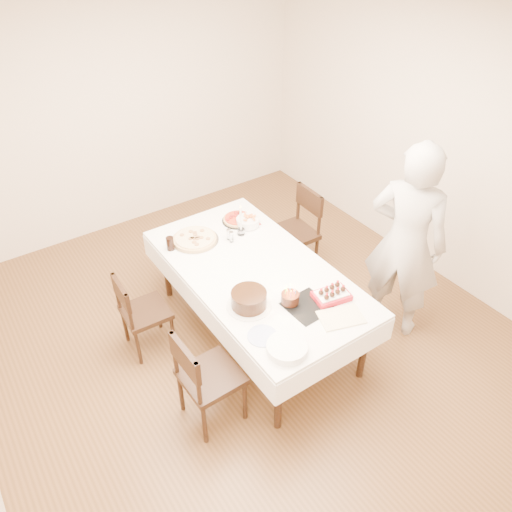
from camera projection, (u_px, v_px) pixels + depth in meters
floor at (247, 336)px, 4.68m from camera, size 5.00×5.00×0.00m
wall_back at (120, 114)px, 5.50m from camera, size 4.50×0.04×2.70m
wall_right at (436, 145)px, 4.88m from camera, size 0.04×5.00×2.70m
ceiling at (242, 29)px, 3.05m from camera, size 5.00×5.00×0.00m
dining_table at (256, 302)px, 4.51m from camera, size 1.66×2.36×0.75m
chair_right_savory at (292, 234)px, 5.20m from camera, size 0.50×0.50×0.94m
chair_left_savory at (146, 312)px, 4.36m from camera, size 0.43×0.43×0.82m
chair_left_dessert at (211, 376)px, 3.74m from camera, size 0.47×0.47×0.90m
person at (406, 243)px, 4.28m from camera, size 0.70×0.81×1.88m
pizza_white at (195, 239)px, 4.61m from camera, size 0.55×0.55×0.04m
pizza_pepperoni at (238, 219)px, 4.88m from camera, size 0.41×0.41×0.04m
red_placemat at (246, 222)px, 4.87m from camera, size 0.23×0.23×0.01m
pasta_bowl at (248, 222)px, 4.80m from camera, size 0.24×0.24×0.07m
taper_candle at (241, 220)px, 4.61m from camera, size 0.09×0.09×0.33m
shaker_pair at (231, 237)px, 4.58m from camera, size 0.12×0.12×0.11m
cola_glass at (170, 244)px, 4.48m from camera, size 0.08×0.08×0.13m
layer_cake at (249, 299)px, 3.88m from camera, size 0.39×0.39×0.14m
cake_board at (307, 307)px, 3.92m from camera, size 0.34×0.34×0.01m
birthday_cake at (290, 295)px, 3.90m from camera, size 0.15×0.15×0.15m
strawberry_box at (332, 295)px, 3.97m from camera, size 0.32×0.24×0.07m
box_lid at (341, 318)px, 3.82m from camera, size 0.39×0.32×0.03m
plate_stack at (287, 348)px, 3.53m from camera, size 0.38×0.38×0.06m
china_plate at (262, 336)px, 3.66m from camera, size 0.28×0.28×0.01m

